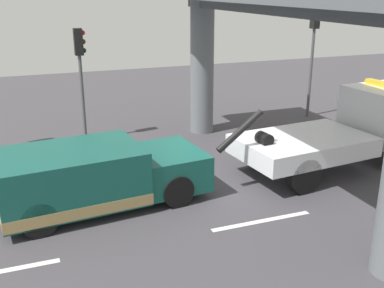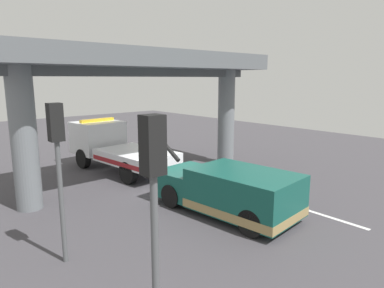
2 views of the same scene
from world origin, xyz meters
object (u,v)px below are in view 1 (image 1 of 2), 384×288
traffic_light_far (80,60)px  traffic_light_mid (314,38)px  towed_van_green (94,177)px  tow_truck_white (353,128)px

traffic_light_far → traffic_light_mid: size_ratio=0.87×
towed_van_green → traffic_light_far: (0.59, 5.45, 2.14)m
traffic_light_far → tow_truck_white: bearing=-35.9°
tow_truck_white → traffic_light_mid: size_ratio=1.59×
tow_truck_white → traffic_light_far: size_ratio=1.84×
traffic_light_far → traffic_light_mid: traffic_light_mid is taller
traffic_light_mid → traffic_light_far: bearing=180.0°
tow_truck_white → traffic_light_mid: bearing=68.7°
traffic_light_far → traffic_light_mid: 9.51m
tow_truck_white → traffic_light_far: bearing=144.1°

